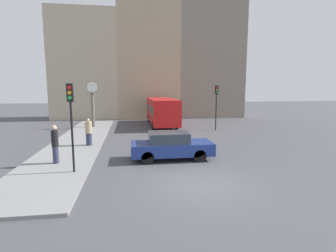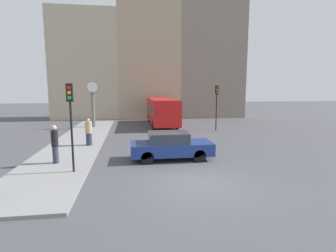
{
  "view_description": "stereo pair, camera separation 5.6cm",
  "coord_description": "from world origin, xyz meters",
  "px_view_note": "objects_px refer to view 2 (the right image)",
  "views": [
    {
      "loc": [
        -2.68,
        -9.52,
        3.73
      ],
      "look_at": [
        -0.2,
        7.32,
        1.27
      ],
      "focal_mm": 28.0,
      "sensor_mm": 36.0,
      "label": 1
    },
    {
      "loc": [
        -2.62,
        -9.53,
        3.73
      ],
      "look_at": [
        -0.2,
        7.32,
        1.27
      ],
      "focal_mm": 28.0,
      "sensor_mm": 36.0,
      "label": 2
    }
  ],
  "objects_px": {
    "traffic_light_near": "(70,109)",
    "pedestrian_black_jacket": "(55,144)",
    "pedestrian_tan_coat": "(89,132)",
    "traffic_light_far": "(217,99)",
    "sedan_car": "(171,146)",
    "bus_distant": "(162,110)",
    "street_clock": "(93,104)"
  },
  "relations": [
    {
      "from": "sedan_car",
      "to": "street_clock",
      "type": "height_order",
      "value": "street_clock"
    },
    {
      "from": "street_clock",
      "to": "pedestrian_black_jacket",
      "type": "bearing_deg",
      "value": -90.99
    },
    {
      "from": "pedestrian_tan_coat",
      "to": "street_clock",
      "type": "bearing_deg",
      "value": 95.44
    },
    {
      "from": "bus_distant",
      "to": "traffic_light_near",
      "type": "xyz_separation_m",
      "value": [
        -5.65,
        -14.68,
        1.31
      ]
    },
    {
      "from": "pedestrian_tan_coat",
      "to": "bus_distant",
      "type": "bearing_deg",
      "value": 57.8
    },
    {
      "from": "sedan_car",
      "to": "traffic_light_near",
      "type": "relative_size",
      "value": 1.12
    },
    {
      "from": "traffic_light_near",
      "to": "pedestrian_black_jacket",
      "type": "xyz_separation_m",
      "value": [
        -1.13,
        1.51,
        -1.77
      ]
    },
    {
      "from": "bus_distant",
      "to": "pedestrian_tan_coat",
      "type": "distance_m",
      "value": 10.91
    },
    {
      "from": "sedan_car",
      "to": "pedestrian_tan_coat",
      "type": "relative_size",
      "value": 2.5
    },
    {
      "from": "traffic_light_far",
      "to": "street_clock",
      "type": "xyz_separation_m",
      "value": [
        -10.93,
        2.87,
        -0.54
      ]
    },
    {
      "from": "traffic_light_far",
      "to": "pedestrian_black_jacket",
      "type": "distance_m",
      "value": 14.54
    },
    {
      "from": "traffic_light_far",
      "to": "traffic_light_near",
      "type": "bearing_deg",
      "value": -133.07
    },
    {
      "from": "pedestrian_black_jacket",
      "to": "sedan_car",
      "type": "bearing_deg",
      "value": 3.57
    },
    {
      "from": "street_clock",
      "to": "pedestrian_tan_coat",
      "type": "relative_size",
      "value": 2.48
    },
    {
      "from": "sedan_car",
      "to": "bus_distant",
      "type": "relative_size",
      "value": 0.49
    },
    {
      "from": "traffic_light_far",
      "to": "pedestrian_tan_coat",
      "type": "distance_m",
      "value": 11.57
    },
    {
      "from": "sedan_car",
      "to": "traffic_light_far",
      "type": "relative_size",
      "value": 1.08
    },
    {
      "from": "sedan_car",
      "to": "bus_distant",
      "type": "distance_m",
      "value": 12.89
    },
    {
      "from": "traffic_light_far",
      "to": "pedestrian_tan_coat",
      "type": "relative_size",
      "value": 2.32
    },
    {
      "from": "sedan_car",
      "to": "street_clock",
      "type": "bearing_deg",
      "value": 115.1
    },
    {
      "from": "bus_distant",
      "to": "street_clock",
      "type": "relative_size",
      "value": 2.05
    },
    {
      "from": "street_clock",
      "to": "bus_distant",
      "type": "bearing_deg",
      "value": 9.62
    },
    {
      "from": "traffic_light_near",
      "to": "sedan_car",
      "type": "bearing_deg",
      "value": 22.24
    },
    {
      "from": "bus_distant",
      "to": "street_clock",
      "type": "xyz_separation_m",
      "value": [
        -6.58,
        -1.12,
        0.75
      ]
    },
    {
      "from": "traffic_light_near",
      "to": "street_clock",
      "type": "xyz_separation_m",
      "value": [
        -0.92,
        13.57,
        -0.56
      ]
    },
    {
      "from": "sedan_car",
      "to": "traffic_light_far",
      "type": "bearing_deg",
      "value": 58.37
    },
    {
      "from": "pedestrian_tan_coat",
      "to": "pedestrian_black_jacket",
      "type": "relative_size",
      "value": 0.92
    },
    {
      "from": "traffic_light_far",
      "to": "bus_distant",
      "type": "bearing_deg",
      "value": 137.48
    },
    {
      "from": "bus_distant",
      "to": "traffic_light_near",
      "type": "height_order",
      "value": "traffic_light_near"
    },
    {
      "from": "bus_distant",
      "to": "traffic_light_far",
      "type": "bearing_deg",
      "value": -42.52
    },
    {
      "from": "pedestrian_black_jacket",
      "to": "street_clock",
      "type": "bearing_deg",
      "value": 89.01
    },
    {
      "from": "traffic_light_near",
      "to": "street_clock",
      "type": "height_order",
      "value": "street_clock"
    }
  ]
}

